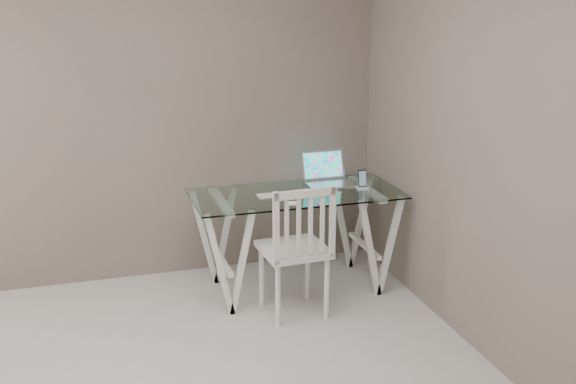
% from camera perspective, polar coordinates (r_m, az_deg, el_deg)
% --- Properties ---
extents(room, '(4.50, 4.52, 2.71)m').
position_cam_1_polar(room, '(3.15, -12.43, 6.76)').
color(room, '#B4B2AC').
rests_on(room, ground).
extents(desk, '(1.50, 0.70, 0.75)m').
position_cam_1_polar(desk, '(5.31, 0.61, -3.81)').
color(desk, silver).
rests_on(desk, ground).
extents(chair, '(0.45, 0.45, 0.94)m').
position_cam_1_polar(chair, '(4.82, 0.77, -4.22)').
color(chair, silver).
rests_on(chair, ground).
extents(laptop, '(0.34, 0.31, 0.23)m').
position_cam_1_polar(laptop, '(5.43, 3.08, 1.26)').
color(laptop, '#BABBBF').
rests_on(laptop, desk).
extents(keyboard, '(0.31, 0.13, 0.01)m').
position_cam_1_polar(keyboard, '(5.12, -0.86, -0.26)').
color(keyboard, silver).
rests_on(keyboard, desk).
extents(mouse, '(0.10, 0.06, 0.03)m').
position_cam_1_polar(mouse, '(4.90, 0.37, -0.92)').
color(mouse, white).
rests_on(mouse, desk).
extents(phone_dock, '(0.08, 0.08, 0.14)m').
position_cam_1_polar(phone_dock, '(5.31, 5.91, 0.64)').
color(phone_dock, white).
rests_on(phone_dock, desk).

